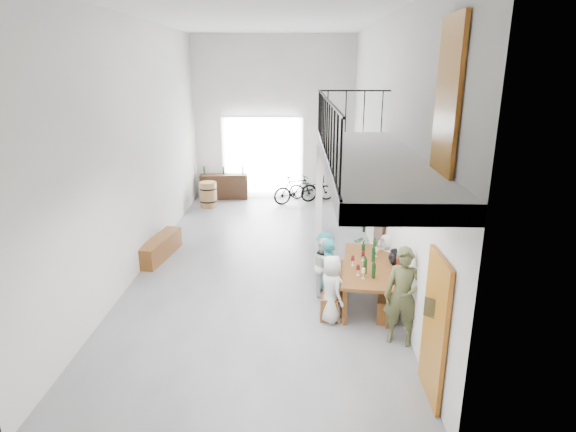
{
  "coord_description": "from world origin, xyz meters",
  "views": [
    {
      "loc": [
        0.82,
        -10.71,
        4.45
      ],
      "look_at": [
        0.62,
        -0.5,
        1.28
      ],
      "focal_mm": 30.0,
      "sensor_mm": 36.0,
      "label": 1
    }
  ],
  "objects_px": {
    "tasting_table": "(368,268)",
    "oak_barrel": "(208,195)",
    "side_bench": "(160,248)",
    "bicycle_near": "(311,188)",
    "serving_counter": "(224,187)",
    "host_standing": "(403,297)",
    "bench_inner": "(334,289)"
  },
  "relations": [
    {
      "from": "side_bench",
      "to": "serving_counter",
      "type": "relative_size",
      "value": 1.09
    },
    {
      "from": "host_standing",
      "to": "bicycle_near",
      "type": "relative_size",
      "value": 1.09
    },
    {
      "from": "host_standing",
      "to": "serving_counter",
      "type": "bearing_deg",
      "value": 134.03
    },
    {
      "from": "tasting_table",
      "to": "oak_barrel",
      "type": "bearing_deg",
      "value": 130.72
    },
    {
      "from": "side_bench",
      "to": "host_standing",
      "type": "xyz_separation_m",
      "value": [
        5.07,
        -3.69,
        0.6
      ]
    },
    {
      "from": "tasting_table",
      "to": "host_standing",
      "type": "distance_m",
      "value": 1.53
    },
    {
      "from": "tasting_table",
      "to": "bench_inner",
      "type": "bearing_deg",
      "value": -178.92
    },
    {
      "from": "oak_barrel",
      "to": "bench_inner",
      "type": "bearing_deg",
      "value": -60.69
    },
    {
      "from": "oak_barrel",
      "to": "side_bench",
      "type": "bearing_deg",
      "value": -94.95
    },
    {
      "from": "side_bench",
      "to": "bicycle_near",
      "type": "distance_m",
      "value": 6.65
    },
    {
      "from": "oak_barrel",
      "to": "serving_counter",
      "type": "bearing_deg",
      "value": 70.97
    },
    {
      "from": "side_bench",
      "to": "bench_inner",
      "type": "bearing_deg",
      "value": -27.68
    },
    {
      "from": "bench_inner",
      "to": "host_standing",
      "type": "xyz_separation_m",
      "value": [
        0.99,
        -1.55,
        0.62
      ]
    },
    {
      "from": "bench_inner",
      "to": "bicycle_near",
      "type": "relative_size",
      "value": 1.27
    },
    {
      "from": "host_standing",
      "to": "bicycle_near",
      "type": "distance_m",
      "value": 9.24
    },
    {
      "from": "tasting_table",
      "to": "bicycle_near",
      "type": "xyz_separation_m",
      "value": [
        -0.88,
        7.66,
        -0.3
      ]
    },
    {
      "from": "bench_inner",
      "to": "oak_barrel",
      "type": "distance_m",
      "value": 7.54
    },
    {
      "from": "side_bench",
      "to": "oak_barrel",
      "type": "height_order",
      "value": "oak_barrel"
    },
    {
      "from": "side_bench",
      "to": "oak_barrel",
      "type": "xyz_separation_m",
      "value": [
        0.38,
        4.44,
        0.17
      ]
    },
    {
      "from": "host_standing",
      "to": "side_bench",
      "type": "bearing_deg",
      "value": 162.8
    },
    {
      "from": "bench_inner",
      "to": "host_standing",
      "type": "height_order",
      "value": "host_standing"
    },
    {
      "from": "oak_barrel",
      "to": "bicycle_near",
      "type": "xyz_separation_m",
      "value": [
        3.43,
        1.01,
        -0.01
      ]
    },
    {
      "from": "serving_counter",
      "to": "side_bench",
      "type": "bearing_deg",
      "value": -102.05
    },
    {
      "from": "oak_barrel",
      "to": "bicycle_near",
      "type": "distance_m",
      "value": 3.58
    },
    {
      "from": "side_bench",
      "to": "serving_counter",
      "type": "height_order",
      "value": "serving_counter"
    },
    {
      "from": "serving_counter",
      "to": "bicycle_near",
      "type": "bearing_deg",
      "value": -5.21
    },
    {
      "from": "side_bench",
      "to": "host_standing",
      "type": "height_order",
      "value": "host_standing"
    },
    {
      "from": "oak_barrel",
      "to": "bicycle_near",
      "type": "relative_size",
      "value": 0.54
    },
    {
      "from": "tasting_table",
      "to": "side_bench",
      "type": "height_order",
      "value": "tasting_table"
    },
    {
      "from": "bench_inner",
      "to": "oak_barrel",
      "type": "height_order",
      "value": "oak_barrel"
    },
    {
      "from": "bench_inner",
      "to": "host_standing",
      "type": "bearing_deg",
      "value": -47.36
    },
    {
      "from": "tasting_table",
      "to": "host_standing",
      "type": "xyz_separation_m",
      "value": [
        0.37,
        -1.48,
        0.14
      ]
    }
  ]
}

